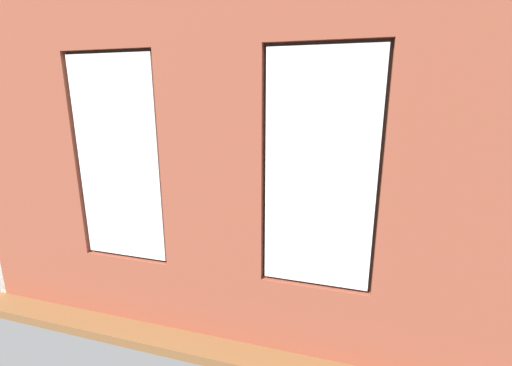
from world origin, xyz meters
name	(u,v)px	position (x,y,z in m)	size (l,w,h in m)	color
ground_plane	(271,245)	(0.00, 0.00, -0.05)	(6.45, 5.43, 0.10)	brown
brick_wall_with_windows	(212,176)	(0.00, 2.33, 1.69)	(5.85, 0.30, 3.43)	brown
white_wall_right	(108,136)	(2.87, 0.20, 1.71)	(0.10, 4.43, 3.43)	silver
couch_by_window	(208,269)	(0.39, 1.68, 0.33)	(1.94, 0.87, 0.80)	black
couch_left	(423,257)	(-2.22, 0.59, 0.33)	(0.93, 2.12, 0.80)	black
coffee_table	(246,218)	(0.46, -0.09, 0.35)	(1.23, 0.77, 0.40)	#A87547
cup_ceramic	(246,213)	(0.46, -0.09, 0.44)	(0.07, 0.07, 0.08)	silver
candle_jar	(267,212)	(0.13, -0.23, 0.46)	(0.08, 0.08, 0.11)	#B7333D
table_plant_small	(249,212)	(0.37, 0.02, 0.51)	(0.11, 0.11, 0.19)	beige
remote_black	(223,215)	(0.83, 0.02, 0.41)	(0.05, 0.17, 0.02)	black
remote_silver	(239,212)	(0.62, -0.19, 0.41)	(0.05, 0.17, 0.02)	#B2B2B7
media_console	(141,212)	(2.57, -0.13, 0.25)	(1.20, 0.42, 0.50)	black
tv_flatscreen	(139,178)	(2.57, -0.13, 0.92)	(1.24, 0.20, 0.84)	black
papasan_chair	(250,193)	(0.78, -1.30, 0.44)	(1.08, 1.08, 0.68)	olive
potted_plant_corner_near_left	(412,190)	(-2.37, -1.72, 0.64)	(0.83, 0.77, 1.22)	beige
potted_plant_beside_window_right	(77,229)	(2.22, 1.78, 0.69)	(0.79, 0.83, 1.27)	beige
potted_plant_foreground_right	(191,173)	(2.28, -1.66, 0.68)	(0.83, 0.75, 1.34)	gray
potted_plant_near_tv	(128,197)	(2.02, 0.93, 0.89)	(0.90, 0.90, 1.37)	#9E5638
potted_plant_between_couches	(325,267)	(-1.03, 1.63, 0.54)	(0.59, 0.59, 0.80)	beige
potted_plant_by_left_couch	(384,212)	(-1.82, -0.91, 0.42)	(0.46, 0.46, 0.62)	beige
potted_plant_mid_room_small	(331,207)	(-0.90, -1.14, 0.34)	(0.33, 0.33, 0.52)	beige
potted_plant_corner_far_left	(464,287)	(-2.37, 1.78, 0.61)	(0.53, 0.53, 0.93)	brown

